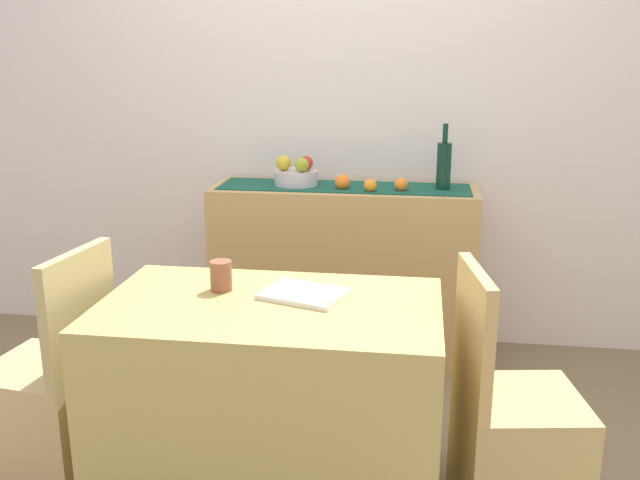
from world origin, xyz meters
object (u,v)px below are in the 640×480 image
object	(u,v)px
chair_near_window	(52,410)
sideboard_console	(343,271)
fruit_bowl	(296,178)
open_book	(304,294)
wine_bottle	(444,165)
chair_by_corner	(514,445)
coffee_cup	(221,276)
dining_table	(272,400)

from	to	relation	value
chair_near_window	sideboard_console	bearing A→B (deg)	52.95
fruit_bowl	open_book	size ratio (longest dim) A/B	0.79
wine_bottle	chair_by_corner	world-z (taller)	wine_bottle
fruit_bowl	coffee_cup	size ratio (longest dim) A/B	2.03
chair_by_corner	coffee_cup	bearing A→B (deg)	174.23
sideboard_console	fruit_bowl	distance (m)	0.55
chair_near_window	fruit_bowl	bearing A→B (deg)	60.73
open_book	chair_by_corner	distance (m)	0.89
sideboard_console	fruit_bowl	size ratio (longest dim) A/B	6.07
sideboard_console	open_book	distance (m)	1.23
sideboard_console	coffee_cup	size ratio (longest dim) A/B	12.34
open_book	coffee_cup	distance (m)	0.31
fruit_bowl	open_book	bearing A→B (deg)	-78.59
sideboard_console	dining_table	bearing A→B (deg)	-95.12
sideboard_console	wine_bottle	world-z (taller)	wine_bottle
sideboard_console	dining_table	world-z (taller)	sideboard_console
fruit_bowl	dining_table	xyz separation A→B (m)	(0.13, -1.27, -0.57)
fruit_bowl	wine_bottle	distance (m)	0.75
sideboard_console	wine_bottle	distance (m)	0.76
dining_table	chair_near_window	size ratio (longest dim) A/B	1.30
sideboard_console	coffee_cup	world-z (taller)	sideboard_console
open_book	fruit_bowl	bearing A→B (deg)	119.53
open_book	sideboard_console	bearing A→B (deg)	107.76
sideboard_console	coffee_cup	bearing A→B (deg)	-104.99
coffee_cup	chair_near_window	distance (m)	0.84
open_book	coffee_cup	size ratio (longest dim) A/B	2.56
open_book	chair_by_corner	bearing A→B (deg)	11.66
wine_bottle	coffee_cup	distance (m)	1.44
chair_by_corner	dining_table	bearing A→B (deg)	179.82
sideboard_console	open_book	xyz separation A→B (m)	(-0.01, -1.19, 0.30)
fruit_bowl	chair_by_corner	world-z (taller)	fruit_bowl
dining_table	coffee_cup	distance (m)	0.48
sideboard_console	coffee_cup	distance (m)	1.26
fruit_bowl	dining_table	world-z (taller)	fruit_bowl
wine_bottle	chair_by_corner	size ratio (longest dim) A/B	0.37
coffee_cup	chair_by_corner	world-z (taller)	chair_by_corner
coffee_cup	sideboard_console	bearing A→B (deg)	75.01
open_book	chair_by_corner	size ratio (longest dim) A/B	0.31
fruit_bowl	open_book	xyz separation A→B (m)	(0.24, -1.19, -0.19)
fruit_bowl	chair_by_corner	xyz separation A→B (m)	(0.98, -1.28, -0.68)
wine_bottle	chair_near_window	world-z (taller)	wine_bottle
wine_bottle	sideboard_console	bearing A→B (deg)	180.00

